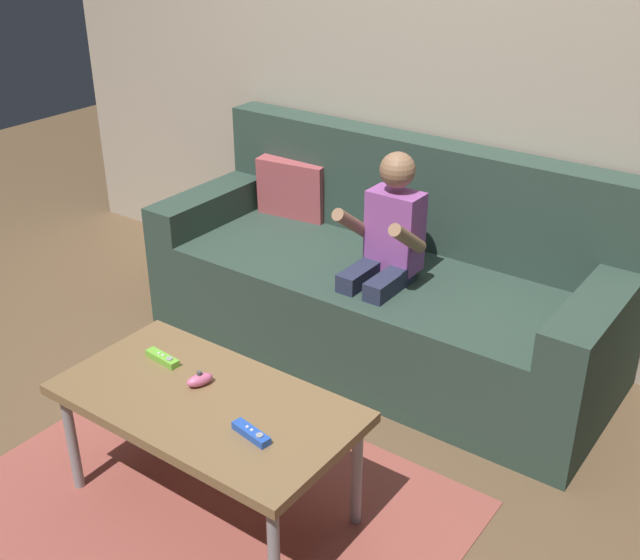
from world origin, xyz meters
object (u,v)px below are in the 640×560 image
(person_seated_on_couch, at_px, (383,255))
(nunchuk_pink, at_px, (200,380))
(couch, at_px, (384,285))
(game_remote_lime_near_edge, at_px, (163,358))
(game_remote_blue_far_corner, at_px, (251,433))
(coffee_table, at_px, (206,409))

(person_seated_on_couch, relative_size, nunchuk_pink, 9.58)
(couch, distance_m, person_seated_on_couch, 0.32)
(game_remote_lime_near_edge, bearing_deg, game_remote_blue_far_corner, -14.87)
(game_remote_lime_near_edge, xyz_separation_m, game_remote_blue_far_corner, (0.51, -0.13, 0.00))
(couch, bearing_deg, person_seated_on_couch, -62.65)
(game_remote_lime_near_edge, bearing_deg, nunchuk_pink, -8.17)
(couch, height_order, nunchuk_pink, couch)
(game_remote_blue_far_corner, bearing_deg, game_remote_lime_near_edge, 165.13)
(coffee_table, relative_size, game_remote_blue_far_corner, 6.79)
(coffee_table, relative_size, nunchuk_pink, 9.80)
(game_remote_blue_far_corner, bearing_deg, coffee_table, 165.76)
(nunchuk_pink, bearing_deg, coffee_table, -34.43)
(game_remote_lime_near_edge, relative_size, nunchuk_pink, 1.43)
(person_seated_on_couch, bearing_deg, nunchuk_pink, -94.88)
(coffee_table, bearing_deg, person_seated_on_couch, 88.96)
(game_remote_blue_far_corner, bearing_deg, couch, 104.04)
(game_remote_lime_near_edge, height_order, nunchuk_pink, nunchuk_pink)
(person_seated_on_couch, distance_m, coffee_table, 1.04)
(coffee_table, height_order, nunchuk_pink, nunchuk_pink)
(couch, xyz_separation_m, person_seated_on_couch, (0.10, -0.18, 0.24))
(couch, relative_size, person_seated_on_couch, 2.13)
(game_remote_blue_far_corner, bearing_deg, person_seated_on_couch, 101.57)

